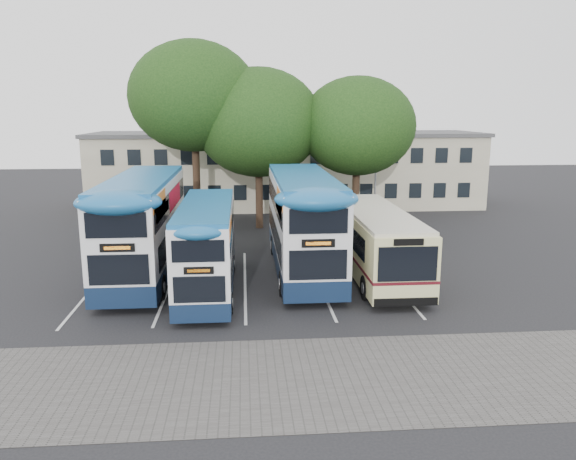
{
  "coord_description": "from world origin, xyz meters",
  "views": [
    {
      "loc": [
        -3.75,
        -20.67,
        8.02
      ],
      "look_at": [
        -1.69,
        5.0,
        2.51
      ],
      "focal_mm": 35.0,
      "sensor_mm": 36.0,
      "label": 1
    }
  ],
  "objects_px": {
    "bus_dd_left": "(144,222)",
    "bus_dd_mid": "(207,243)",
    "lamp_post": "(376,151)",
    "bus_dd_right": "(303,219)",
    "bus_single": "(375,238)",
    "tree_mid": "(258,123)",
    "tree_right": "(357,126)",
    "tree_left": "(194,96)"
  },
  "relations": [
    {
      "from": "tree_mid",
      "to": "bus_dd_right",
      "type": "height_order",
      "value": "tree_mid"
    },
    {
      "from": "tree_left",
      "to": "tree_right",
      "type": "height_order",
      "value": "tree_left"
    },
    {
      "from": "tree_mid",
      "to": "bus_dd_left",
      "type": "relative_size",
      "value": 0.93
    },
    {
      "from": "bus_dd_left",
      "to": "bus_dd_mid",
      "type": "height_order",
      "value": "bus_dd_left"
    },
    {
      "from": "tree_left",
      "to": "bus_dd_left",
      "type": "distance_m",
      "value": 12.94
    },
    {
      "from": "tree_right",
      "to": "bus_dd_mid",
      "type": "xyz_separation_m",
      "value": [
        -9.32,
        -12.8,
        -4.77
      ]
    },
    {
      "from": "bus_dd_mid",
      "to": "bus_dd_right",
      "type": "bearing_deg",
      "value": 31.08
    },
    {
      "from": "tree_mid",
      "to": "tree_right",
      "type": "distance_m",
      "value": 6.62
    },
    {
      "from": "bus_dd_mid",
      "to": "tree_mid",
      "type": "bearing_deg",
      "value": 78.58
    },
    {
      "from": "tree_right",
      "to": "bus_dd_right",
      "type": "height_order",
      "value": "tree_right"
    },
    {
      "from": "lamp_post",
      "to": "tree_left",
      "type": "height_order",
      "value": "tree_left"
    },
    {
      "from": "lamp_post",
      "to": "bus_single",
      "type": "distance_m",
      "value": 14.9
    },
    {
      "from": "lamp_post",
      "to": "bus_dd_right",
      "type": "distance_m",
      "value": 15.06
    },
    {
      "from": "bus_dd_left",
      "to": "bus_dd_mid",
      "type": "distance_m",
      "value": 4.23
    },
    {
      "from": "lamp_post",
      "to": "bus_dd_right",
      "type": "relative_size",
      "value": 0.77
    },
    {
      "from": "tree_mid",
      "to": "bus_single",
      "type": "relative_size",
      "value": 0.99
    },
    {
      "from": "tree_right",
      "to": "bus_dd_mid",
      "type": "distance_m",
      "value": 16.54
    },
    {
      "from": "tree_right",
      "to": "bus_single",
      "type": "distance_m",
      "value": 12.17
    },
    {
      "from": "tree_mid",
      "to": "bus_dd_left",
      "type": "distance_m",
      "value": 13.25
    },
    {
      "from": "tree_left",
      "to": "bus_single",
      "type": "xyz_separation_m",
      "value": [
        9.61,
        -12.08,
        -7.06
      ]
    },
    {
      "from": "bus_dd_left",
      "to": "bus_dd_right",
      "type": "distance_m",
      "value": 7.83
    },
    {
      "from": "bus_dd_mid",
      "to": "bus_dd_right",
      "type": "distance_m",
      "value": 5.4
    },
    {
      "from": "bus_dd_mid",
      "to": "lamp_post",
      "type": "bearing_deg",
      "value": 54.46
    },
    {
      "from": "tree_right",
      "to": "bus_dd_left",
      "type": "distance_m",
      "value": 16.66
    },
    {
      "from": "tree_left",
      "to": "bus_single",
      "type": "distance_m",
      "value": 16.97
    },
    {
      "from": "tree_right",
      "to": "bus_dd_left",
      "type": "xyz_separation_m",
      "value": [
        -12.54,
        -10.11,
        -4.28
      ]
    },
    {
      "from": "lamp_post",
      "to": "bus_single",
      "type": "height_order",
      "value": "lamp_post"
    },
    {
      "from": "bus_dd_left",
      "to": "bus_dd_right",
      "type": "relative_size",
      "value": 0.99
    },
    {
      "from": "bus_dd_left",
      "to": "bus_single",
      "type": "distance_m",
      "value": 11.38
    },
    {
      "from": "bus_dd_right",
      "to": "bus_single",
      "type": "relative_size",
      "value": 1.08
    },
    {
      "from": "tree_mid",
      "to": "bus_single",
      "type": "xyz_separation_m",
      "value": [
        5.35,
        -11.79,
        -5.35
      ]
    },
    {
      "from": "bus_single",
      "to": "bus_dd_right",
      "type": "bearing_deg",
      "value": 164.91
    },
    {
      "from": "lamp_post",
      "to": "bus_dd_left",
      "type": "bearing_deg",
      "value": -137.76
    },
    {
      "from": "lamp_post",
      "to": "tree_mid",
      "type": "distance_m",
      "value": 9.24
    },
    {
      "from": "lamp_post",
      "to": "tree_mid",
      "type": "xyz_separation_m",
      "value": [
        -8.67,
        -2.37,
        2.12
      ]
    },
    {
      "from": "tree_mid",
      "to": "bus_dd_mid",
      "type": "distance_m",
      "value": 14.77
    },
    {
      "from": "tree_left",
      "to": "bus_dd_right",
      "type": "height_order",
      "value": "tree_left"
    },
    {
      "from": "bus_dd_right",
      "to": "bus_single",
      "type": "bearing_deg",
      "value": -15.09
    },
    {
      "from": "lamp_post",
      "to": "tree_right",
      "type": "xyz_separation_m",
      "value": [
        -2.11,
        -3.19,
        1.88
      ]
    },
    {
      "from": "lamp_post",
      "to": "bus_dd_mid",
      "type": "height_order",
      "value": "lamp_post"
    },
    {
      "from": "lamp_post",
      "to": "tree_mid",
      "type": "relative_size",
      "value": 0.84
    },
    {
      "from": "bus_dd_mid",
      "to": "bus_dd_right",
      "type": "xyz_separation_m",
      "value": [
        4.61,
        2.78,
        0.51
      ]
    }
  ]
}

